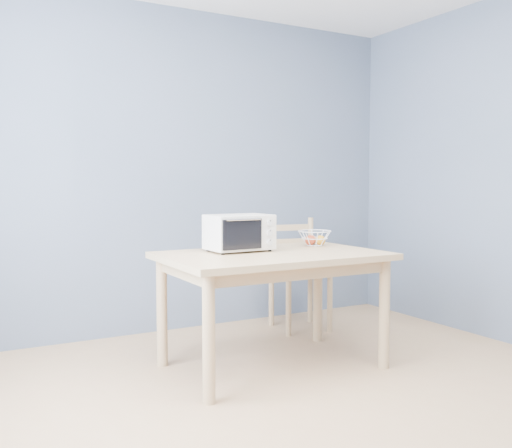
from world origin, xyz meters
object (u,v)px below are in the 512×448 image
dining_table (273,268)px  fruit_basket (314,238)px  dining_chair (298,274)px  toaster_oven (237,232)px

dining_table → fruit_basket: (0.47, 0.21, 0.16)m
fruit_basket → dining_chair: 0.72m
fruit_basket → dining_chair: dining_chair is taller
dining_table → dining_chair: dining_chair is taller
dining_table → fruit_basket: 0.54m
dining_table → dining_chair: (0.71, 0.78, -0.20)m
toaster_oven → fruit_basket: 0.64m
toaster_oven → dining_chair: size_ratio=0.46×
dining_table → toaster_oven: size_ratio=3.34×
toaster_oven → fruit_basket: (0.64, 0.04, -0.07)m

